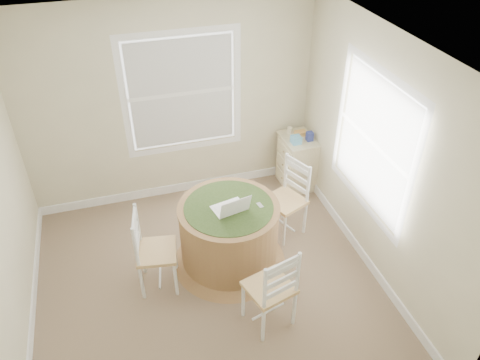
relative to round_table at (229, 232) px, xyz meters
name	(u,v)px	position (x,y,z in m)	size (l,w,h in m)	color
room	(217,178)	(-0.15, -0.16, 0.87)	(3.64, 3.64, 2.64)	#92795D
round_table	(229,232)	(0.00, 0.00, 0.00)	(1.27, 1.27, 0.79)	#8C603E
chair_left	(157,251)	(-0.81, -0.12, 0.05)	(0.42, 0.40, 0.95)	white
chair_near	(269,287)	(0.15, -0.90, 0.05)	(0.42, 0.40, 0.95)	white
chair_right	(285,200)	(0.77, 0.29, 0.05)	(0.42, 0.40, 0.95)	white
laptop	(231,208)	(0.01, -0.06, 0.39)	(0.40, 0.37, 0.24)	white
mouse	(245,205)	(0.17, -0.02, 0.36)	(0.06, 0.10, 0.03)	white
phone	(260,205)	(0.32, -0.07, 0.36)	(0.04, 0.09, 0.02)	#B7BABF
keys	(244,200)	(0.19, 0.06, 0.36)	(0.06, 0.05, 0.03)	black
corner_chest	(297,162)	(1.28, 1.17, -0.06)	(0.43, 0.57, 0.74)	beige
tissue_box	(296,140)	(1.20, 1.07, 0.36)	(0.12, 0.12, 0.10)	#5CA8D4
box_yellow	(301,133)	(1.33, 1.23, 0.34)	(0.15, 0.10, 0.06)	#EBAA53
box_blue	(309,136)	(1.39, 1.08, 0.37)	(0.08, 0.08, 0.12)	navy
cup_cream	(290,131)	(1.21, 1.32, 0.36)	(0.07, 0.07, 0.09)	beige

